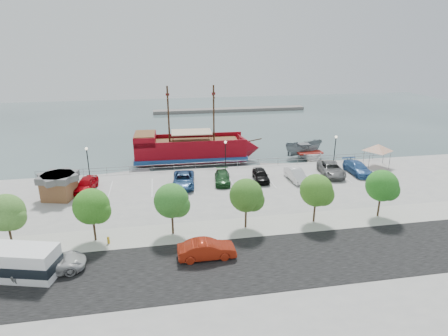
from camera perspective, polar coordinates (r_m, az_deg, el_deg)
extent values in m
plane|color=#3F4F4F|center=(46.28, 1.66, -4.24)|extent=(160.00, 160.00, 0.00)
cube|color=gray|center=(28.70, 10.69, -20.11)|extent=(100.00, 58.00, 1.20)
cube|color=black|center=(32.13, 7.60, -13.80)|extent=(100.00, 8.00, 0.04)
cube|color=#A9A89C|center=(37.08, 4.82, -8.86)|extent=(100.00, 4.00, 0.05)
cylinder|color=slate|center=(52.75, -0.03, 1.03)|extent=(50.00, 0.06, 0.06)
cylinder|color=slate|center=(52.88, -0.03, 0.62)|extent=(50.00, 0.06, 0.06)
cube|color=slate|center=(99.98, 0.91, 8.86)|extent=(40.00, 3.00, 0.80)
cube|color=maroon|center=(58.00, -5.11, 2.68)|extent=(16.83, 5.80, 2.71)
cube|color=navy|center=(58.26, -5.08, 1.85)|extent=(17.15, 6.13, 0.62)
cone|color=maroon|center=(59.12, 3.80, 3.04)|extent=(3.51, 5.11, 5.00)
cube|color=maroon|center=(57.54, -11.93, 4.36)|extent=(3.31, 5.31, 1.46)
cube|color=brown|center=(57.35, -11.98, 5.11)|extent=(3.09, 4.89, 0.12)
cube|color=brown|center=(57.65, -4.63, 4.04)|extent=(13.69, 5.07, 0.16)
cube|color=maroon|center=(59.95, -5.29, 4.93)|extent=(16.65, 0.81, 0.73)
cube|color=maroon|center=(55.13, -5.02, 3.66)|extent=(16.65, 0.81, 0.73)
cylinder|color=#382111|center=(56.95, -1.58, 8.27)|extent=(0.26, 0.26, 8.53)
cylinder|color=#382111|center=(56.61, -8.46, 8.00)|extent=(0.26, 0.26, 8.53)
cylinder|color=#382111|center=(56.51, -1.60, 10.86)|extent=(0.26, 3.13, 0.15)
cylinder|color=#382111|center=(56.17, -8.59, 10.60)|extent=(0.26, 3.13, 0.15)
cube|color=#CFB38C|center=(57.25, -4.98, 5.49)|extent=(6.18, 4.17, 0.12)
cylinder|color=#382111|center=(58.94, 4.52, 4.23)|extent=(2.60, 0.26, 0.62)
imported|color=slate|center=(62.09, 12.00, 2.71)|extent=(6.41, 2.71, 2.43)
imported|color=silver|center=(61.43, 12.91, 1.97)|extent=(5.00, 6.89, 1.40)
cube|color=gray|center=(54.18, -15.07, -1.10)|extent=(7.82, 3.68, 0.43)
cube|color=gray|center=(56.80, 8.80, 0.27)|extent=(6.75, 3.21, 0.37)
cube|color=gray|center=(59.69, 15.89, 0.69)|extent=(7.16, 3.74, 0.39)
cube|color=brown|center=(46.72, -23.77, -2.89)|extent=(3.78, 3.78, 2.28)
cube|color=#555555|center=(46.25, -24.00, -1.29)|extent=(4.29, 4.29, 0.72)
cylinder|color=slate|center=(58.58, 20.55, 1.87)|extent=(0.09, 0.09, 2.34)
cylinder|color=slate|center=(59.38, 23.12, 1.76)|extent=(0.09, 0.09, 2.34)
cylinder|color=slate|center=(56.04, 21.25, 1.02)|extent=(0.09, 0.09, 2.34)
cylinder|color=slate|center=(56.88, 23.92, 0.92)|extent=(0.09, 0.09, 2.34)
pyramid|color=beige|center=(57.15, 22.47, 3.38)|extent=(5.48, 5.48, 0.96)
imported|color=#BBBBBB|center=(33.11, -25.04, -13.06)|extent=(5.65, 3.11, 1.50)
imported|color=#A82510|center=(31.85, -2.64, -12.28)|extent=(4.87, 1.75, 1.60)
cube|color=white|center=(33.63, -29.63, -12.36)|extent=(7.31, 4.11, 2.47)
cube|color=black|center=(33.70, -29.59, -12.58)|extent=(7.43, 4.23, 0.79)
cylinder|color=gold|center=(35.57, -17.19, -10.56)|extent=(0.22, 0.22, 0.56)
sphere|color=gold|center=(35.43, -17.24, -10.14)|extent=(0.24, 0.24, 0.24)
cylinder|color=black|center=(51.31, -19.97, 0.54)|extent=(0.12, 0.12, 4.00)
sphere|color=#FFF2CC|center=(50.72, -20.24, 2.79)|extent=(0.36, 0.36, 0.36)
cylinder|color=black|center=(51.21, 0.22, 1.70)|extent=(0.12, 0.12, 4.00)
sphere|color=#FFF2CC|center=(50.62, 0.23, 3.97)|extent=(0.36, 0.36, 0.36)
cylinder|color=black|center=(56.20, 16.51, 2.49)|extent=(0.12, 0.12, 4.00)
sphere|color=#FFF2CC|center=(55.65, 16.71, 4.56)|extent=(0.36, 0.36, 0.36)
cylinder|color=#473321|center=(37.93, -29.74, -9.04)|extent=(0.20, 0.20, 2.20)
sphere|color=#43712B|center=(37.00, -30.33, -5.87)|extent=(3.20, 3.20, 3.20)
sphere|color=#43712B|center=(36.68, -29.49, -6.62)|extent=(2.20, 2.20, 2.20)
cylinder|color=#473321|center=(36.08, -19.14, -8.86)|extent=(0.20, 0.20, 2.20)
sphere|color=#2E6A1B|center=(35.10, -19.55, -5.53)|extent=(3.20, 3.20, 3.20)
sphere|color=#2E6A1B|center=(34.89, -18.58, -6.29)|extent=(2.20, 2.20, 2.20)
cylinder|color=#473321|center=(35.54, -7.84, -8.33)|extent=(0.20, 0.20, 2.20)
sphere|color=#2C6B23|center=(34.54, -8.01, -4.95)|extent=(3.20, 3.20, 3.20)
sphere|color=#2C6B23|center=(34.45, -6.96, -5.70)|extent=(2.20, 2.20, 2.20)
cylinder|color=#473321|center=(36.36, 3.33, -7.50)|extent=(0.20, 0.20, 2.20)
sphere|color=#32621D|center=(35.38, 3.40, -4.18)|extent=(3.20, 3.20, 3.20)
sphere|color=#32621D|center=(35.41, 4.45, -4.89)|extent=(2.20, 2.20, 2.20)
cylinder|color=#473321|center=(38.46, 13.60, -6.49)|extent=(0.20, 0.20, 2.20)
sphere|color=#39701F|center=(37.54, 13.88, -3.32)|extent=(3.20, 3.20, 3.20)
sphere|color=#39701F|center=(37.68, 14.85, -3.98)|extent=(2.20, 2.20, 2.20)
cylinder|color=#473321|center=(41.64, 22.52, -5.43)|extent=(0.20, 0.20, 2.20)
sphere|color=#256B1E|center=(40.79, 22.93, -2.49)|extent=(3.20, 3.20, 3.20)
sphere|color=#256B1E|center=(41.03, 23.79, -3.09)|extent=(2.20, 2.20, 2.20)
imported|color=#A4030B|center=(47.78, -20.25, -2.36)|extent=(2.61, 5.05, 1.64)
imported|color=navy|center=(46.60, -6.18, -1.80)|extent=(3.20, 5.95, 1.59)
imported|color=#18411D|center=(47.38, -0.25, -1.46)|extent=(2.52, 4.95, 1.38)
imported|color=black|center=(48.27, 5.63, -1.08)|extent=(2.07, 4.51, 1.50)
imported|color=white|center=(49.03, 10.90, -1.01)|extent=(1.86, 4.70, 1.52)
imported|color=slate|center=(52.05, 16.03, -0.15)|extent=(3.63, 6.25, 1.64)
imported|color=#3664A3|center=(53.63, 19.67, -0.01)|extent=(2.26, 5.45, 1.58)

